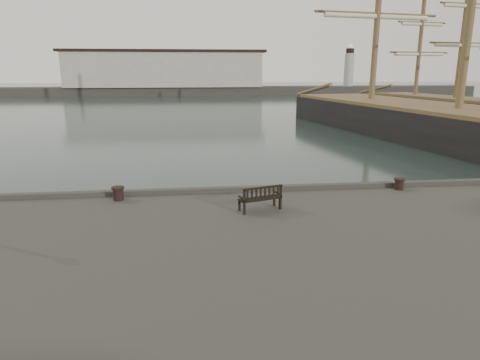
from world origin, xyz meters
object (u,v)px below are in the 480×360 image
object	(u,v)px
bench	(260,203)
bollard_left	(118,193)
bollard_right	(399,184)
tall_ship_far	(453,112)
tall_ship_main	(455,134)

from	to	relation	value
bench	bollard_left	world-z (taller)	bench
bench	bollard_right	xyz separation A→B (m)	(5.69, 1.83, -0.04)
bench	bollard_right	world-z (taller)	bench
bench	bollard_right	bearing A→B (deg)	0.21
bollard_left	bollard_right	size ratio (longest dim) A/B	1.10
bollard_left	tall_ship_far	bearing A→B (deg)	45.29
bollard_right	tall_ship_main	xyz separation A→B (m)	(13.97, 17.92, -0.94)
bollard_right	tall_ship_far	bearing A→B (deg)	54.84
bollard_left	bollard_right	distance (m)	10.47
bollard_left	tall_ship_main	size ratio (longest dim) A/B	0.01
tall_ship_main	tall_ship_far	world-z (taller)	tall_ship_main
bench	bollard_left	distance (m)	5.07
bench	bollard_left	bearing A→B (deg)	142.85
bench	bollard_right	size ratio (longest dim) A/B	3.44
bollard_left	tall_ship_far	size ratio (longest dim) A/B	0.02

